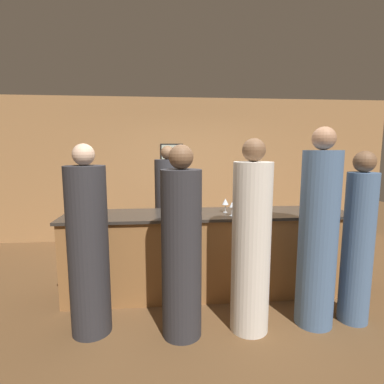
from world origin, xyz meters
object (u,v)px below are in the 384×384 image
guest_3 (318,236)px  guest_2 (88,249)px  wine_bottle_0 (325,198)px  guest_0 (251,245)px  guest_1 (182,250)px  wine_bottle_1 (187,203)px  guest_4 (358,243)px  bartender (168,213)px

guest_3 → guest_2: bearing=178.3°
wine_bottle_0 → guest_2: bearing=-161.6°
guest_0 → guest_1: bearing=-178.0°
guest_2 → wine_bottle_1: 1.33m
wine_bottle_1 → wine_bottle_0: bearing=4.8°
guest_3 → guest_4: (0.45, 0.01, -0.10)m
guest_0 → wine_bottle_1: 1.10m
bartender → guest_1: 1.72m
guest_1 → wine_bottle_0: (2.02, 1.10, 0.30)m
bartender → guest_4: 2.54m
bartender → guest_3: bearing=131.9°
guest_1 → guest_4: size_ratio=1.03×
guest_3 → bartender: bearing=131.9°
guest_0 → guest_1: (-0.69, -0.02, -0.03)m
bartender → guest_0: size_ratio=0.97×
guest_3 → wine_bottle_0: 1.23m
bartender → wine_bottle_0: size_ratio=5.98×
guest_1 → guest_3: guest_3 is taller
guest_2 → guest_3: guest_3 is taller
guest_2 → guest_3: (2.28, -0.07, 0.08)m
guest_0 → wine_bottle_0: 1.73m
guest_1 → guest_3: 1.39m
bartender → guest_1: bartender is taller
guest_3 → wine_bottle_1: 1.55m
bartender → guest_0: (0.79, -1.69, 0.03)m
guest_0 → wine_bottle_1: bearing=121.6°
guest_4 → bartender: bearing=139.7°
guest_2 → guest_3: size_ratio=0.92×
bartender → wine_bottle_1: bartender is taller
guest_0 → guest_4: 1.15m
guest_4 → wine_bottle_1: bearing=153.1°
guest_0 → guest_2: bearing=176.3°
guest_4 → wine_bottle_0: bearing=79.7°
guest_2 → wine_bottle_0: (2.91, 0.97, 0.29)m
guest_4 → guest_1: bearing=-177.7°
wine_bottle_0 → wine_bottle_1: 1.90m
guest_0 → guest_3: bearing=2.9°
guest_2 → guest_4: guest_2 is taller
wine_bottle_0 → wine_bottle_1: wine_bottle_0 is taller
bartender → guest_2: bearing=63.4°
guest_3 → guest_0: bearing=-177.1°
bartender → wine_bottle_0: (2.12, -0.62, 0.29)m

